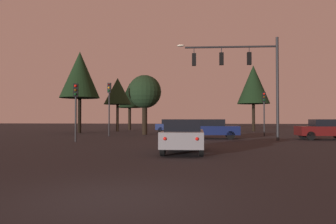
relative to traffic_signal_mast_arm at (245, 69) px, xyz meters
The scene contains 14 objects.
ground_plane 9.35m from the traffic_signal_mast_arm, 123.79° to the left, with size 168.00×168.00×0.00m, color black.
traffic_signal_mast_arm is the anchor object (origin of this frame).
traffic_light_corner_left 12.59m from the traffic_signal_mast_arm, 157.89° to the left, with size 0.30×0.35×4.81m.
traffic_light_corner_right 7.49m from the traffic_signal_mast_arm, 70.80° to the left, with size 0.32×0.36×4.00m.
traffic_light_median 12.08m from the traffic_signal_mast_arm, 166.38° to the right, with size 0.34×0.37×3.94m.
car_nearside_lane 10.71m from the traffic_signal_mast_arm, 112.08° to the right, with size 1.96×4.55×1.52m.
car_crossing_left 7.67m from the traffic_signal_mast_arm, 17.60° to the left, with size 4.10×2.11×1.52m.
car_crossing_right 5.40m from the traffic_signal_mast_arm, 139.03° to the left, with size 4.36×1.93×1.52m.
car_far_lane 15.09m from the traffic_signal_mast_arm, 117.07° to the left, with size 4.33×3.01×1.52m.
tree_behind_sign 20.26m from the traffic_signal_mast_arm, 146.97° to the left, with size 4.42×4.42×9.09m.
tree_left_far 26.83m from the traffic_signal_mast_arm, 121.95° to the left, with size 3.34×3.34×6.75m.
tree_center_horizon 11.91m from the traffic_signal_mast_arm, 138.74° to the left, with size 3.27×3.27×5.89m.
tree_right_cluster 21.31m from the traffic_signal_mast_arm, 131.26° to the left, with size 3.43×3.43×6.71m.
tree_lot_edge 18.98m from the traffic_signal_mast_arm, 81.26° to the left, with size 4.07×4.07×8.38m.
Camera 1 is at (1.92, -6.14, 1.52)m, focal length 35.41 mm.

